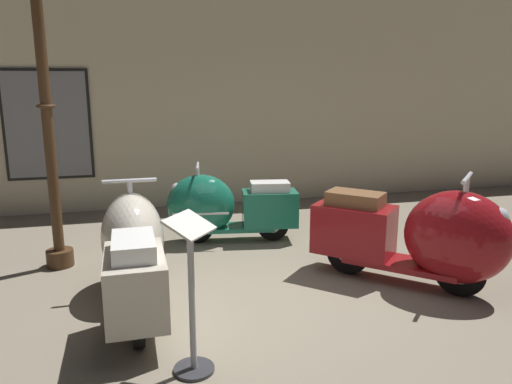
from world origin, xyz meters
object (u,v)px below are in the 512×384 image
scooter_0 (134,252)px  scooter_2 (423,236)px  lamppost (45,94)px  info_stanchion (192,309)px  scooter_1 (222,207)px

scooter_0 → scooter_2: 2.67m
scooter_2 → scooter_0: bearing=-141.6°
scooter_0 → lamppost: (-0.78, 1.17, 1.33)m
scooter_0 → info_stanchion: (0.37, -1.14, -0.03)m
scooter_1 → info_stanchion: size_ratio=1.49×
lamppost → info_stanchion: (1.14, -2.31, -1.36)m
scooter_0 → scooter_2: bearing=-96.6°
scooter_1 → info_stanchion: info_stanchion is taller
scooter_0 → scooter_1: (1.06, 1.55, -0.05)m
scooter_0 → scooter_1: 1.88m
scooter_1 → lamppost: lamppost is taller
scooter_0 → scooter_2: (2.65, -0.28, 0.02)m
lamppost → info_stanchion: size_ratio=2.94×
scooter_0 → info_stanchion: info_stanchion is taller
info_stanchion → lamppost: bearing=116.3°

